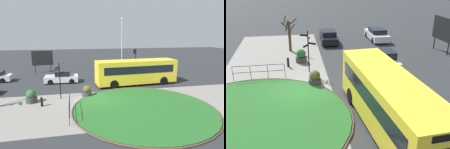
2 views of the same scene
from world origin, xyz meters
The scene contains 14 objects.
ground centered at (0.00, 0.00, 0.00)m, with size 120.00×120.00×0.00m, color #282B2D.
sidewalk_paving centered at (0.00, -1.82, 0.01)m, with size 32.00×8.36×0.02m, color gray.
grass_island centered at (3.49, -2.82, 0.05)m, with size 11.58×11.58×0.10m, color #235B23.
grass_kerb_ring centered at (3.49, -2.82, 0.06)m, with size 11.89×11.89×0.11m, color brown.
signpost_directional centered at (-3.40, 0.98, 2.03)m, with size 1.01×1.20×3.48m.
bollard_foreground centered at (-4.89, -0.71, 0.44)m, with size 0.20×0.20×0.86m.
railing_grass_edge centered at (-2.54, -2.86, 0.74)m, with size 0.06×3.89×1.16m.
bus_yellow centered at (5.36, 4.63, 1.61)m, with size 9.97×3.15×2.98m.
car_trailing centered at (-3.60, 7.35, 0.68)m, with size 4.16×2.02×1.51m.
traffic_light_near centered at (7.37, 11.26, 2.77)m, with size 0.48×0.32×3.79m.
lamppost_tall centered at (5.49, 12.12, 4.52)m, with size 0.32×0.32×8.45m.
billboard_left centered at (-6.81, 14.38, 2.26)m, with size 3.14×0.44×3.46m.
planter_near_signpost centered at (-5.94, 0.45, 0.55)m, with size 0.99×0.99×1.22m.
planter_kerbside centered at (-0.90, 1.25, 0.50)m, with size 0.94×0.94×1.11m.
Camera 1 is at (-2.13, -16.95, 6.13)m, focal length 30.49 mm.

